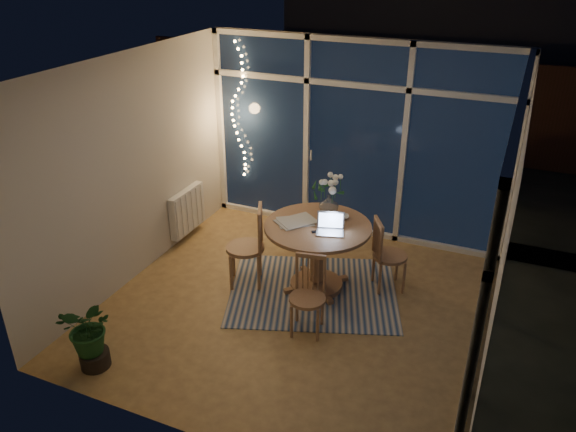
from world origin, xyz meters
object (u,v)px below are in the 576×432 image
object	(u,v)px
potted_plant	(90,333)
laptop	(330,224)
chair_left	(245,246)
flower_vase	(329,205)
chair_front	(307,297)
chair_right	(390,254)
dining_table	(317,257)

from	to	relation	value
potted_plant	laptop	bearing A→B (deg)	50.32
chair_left	laptop	xyz separation A→B (m)	(0.97, 0.12, 0.42)
chair_left	flower_vase	distance (m)	1.06
flower_vase	chair_front	bearing A→B (deg)	-80.45
chair_right	chair_front	world-z (taller)	chair_right
chair_left	flower_vase	bearing A→B (deg)	101.75
chair_right	chair_front	bearing A→B (deg)	123.72
dining_table	potted_plant	distance (m)	2.54
chair_right	laptop	size ratio (longest dim) A/B	3.01
potted_plant	flower_vase	bearing A→B (deg)	58.76
chair_right	chair_front	distance (m)	1.26
chair_left	chair_front	size ratio (longest dim) A/B	1.18
laptop	flower_vase	bearing A→B (deg)	95.08
chair_right	potted_plant	distance (m)	3.27
chair_left	chair_front	bearing A→B (deg)	37.09
chair_front	potted_plant	size ratio (longest dim) A/B	1.11
chair_right	potted_plant	world-z (taller)	chair_right
chair_right	dining_table	bearing A→B (deg)	83.27
flower_vase	laptop	bearing A→B (deg)	-68.49
laptop	potted_plant	size ratio (longest dim) A/B	0.39
potted_plant	chair_left	bearing A→B (deg)	70.36
chair_front	chair_left	bearing A→B (deg)	140.13
dining_table	laptop	distance (m)	0.56
chair_front	laptop	distance (m)	0.85
chair_front	laptop	size ratio (longest dim) A/B	2.87
chair_left	chair_right	xyz separation A→B (m)	(1.55, 0.57, -0.06)
chair_right	chair_left	bearing A→B (deg)	80.19
dining_table	chair_front	world-z (taller)	chair_front
flower_vase	potted_plant	bearing A→B (deg)	-121.24
dining_table	chair_right	xyz separation A→B (m)	(0.76, 0.33, 0.04)
laptop	chair_left	bearing A→B (deg)	170.72
dining_table	flower_vase	world-z (taller)	flower_vase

